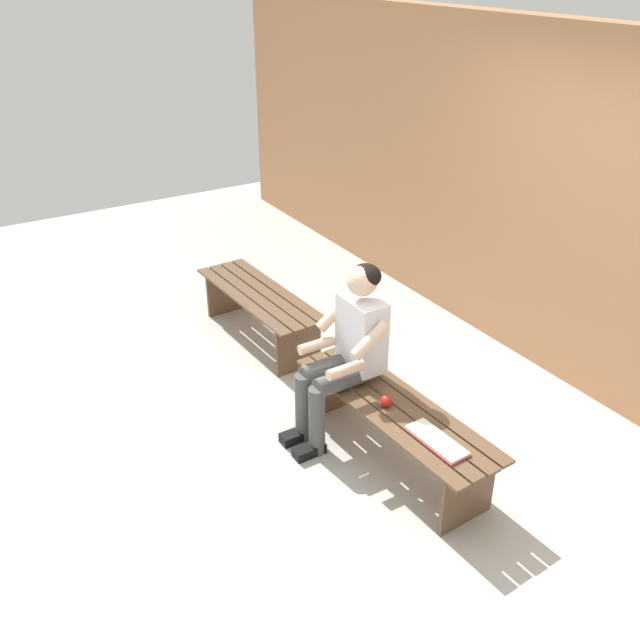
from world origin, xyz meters
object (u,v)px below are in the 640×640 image
at_px(bench_near, 394,419).
at_px(person_seated, 346,348).
at_px(bench_far, 260,305).
at_px(apple, 386,401).
at_px(book_open, 437,441).

height_order(bench_near, person_seated, person_seated).
distance_m(bench_near, person_seated, 0.55).
xyz_separation_m(bench_far, person_seated, (-1.48, 0.10, 0.35)).
bearing_deg(apple, person_seated, 6.75).
xyz_separation_m(apple, book_open, (-0.45, -0.04, -0.03)).
height_order(person_seated, book_open, person_seated).
relative_size(bench_near, bench_far, 1.10).
bearing_deg(bench_far, bench_near, -180.00).
distance_m(bench_near, book_open, 0.45).
height_order(bench_far, apple, apple).
relative_size(bench_far, book_open, 3.51).
distance_m(bench_near, apple, 0.15).
bearing_deg(apple, book_open, -175.10).
bearing_deg(person_seated, bench_far, -3.86).
bearing_deg(book_open, bench_far, -3.11).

